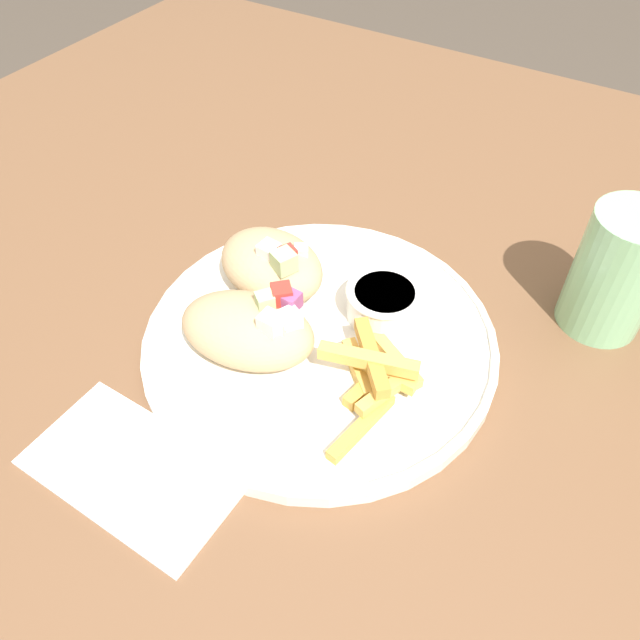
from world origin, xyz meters
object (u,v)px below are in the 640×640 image
(pita_sandwich_far, at_px, (272,265))
(water_glass, at_px, (615,277))
(sauce_ramekin, at_px, (384,301))
(plate, at_px, (320,339))
(fries_pile, at_px, (373,373))
(pita_sandwich_near, at_px, (249,329))

(pita_sandwich_far, height_order, water_glass, water_glass)
(sauce_ramekin, bearing_deg, plate, -124.77)
(sauce_ramekin, height_order, water_glass, water_glass)
(pita_sandwich_far, xyz_separation_m, fries_pile, (0.14, -0.06, -0.01))
(pita_sandwich_far, bearing_deg, sauce_ramekin, 22.67)
(pita_sandwich_near, distance_m, pita_sandwich_far, 0.08)
(fries_pile, distance_m, sauce_ramekin, 0.08)
(pita_sandwich_far, distance_m, fries_pile, 0.15)
(fries_pile, relative_size, water_glass, 1.16)
(plate, xyz_separation_m, sauce_ramekin, (0.04, 0.05, 0.02))
(plate, xyz_separation_m, pita_sandwich_near, (-0.04, -0.04, 0.03))
(sauce_ramekin, bearing_deg, fries_pile, -68.46)
(sauce_ramekin, relative_size, water_glass, 0.58)
(pita_sandwich_far, bearing_deg, pita_sandwich_near, -56.54)
(pita_sandwich_far, xyz_separation_m, water_glass, (0.27, 0.13, 0.01))
(pita_sandwich_near, relative_size, fries_pile, 0.94)
(plate, height_order, pita_sandwich_far, pita_sandwich_far)
(plate, distance_m, sauce_ramekin, 0.07)
(plate, relative_size, pita_sandwich_far, 2.56)
(sauce_ramekin, bearing_deg, pita_sandwich_near, -129.06)
(plate, distance_m, fries_pile, 0.07)
(pita_sandwich_near, distance_m, water_glass, 0.32)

